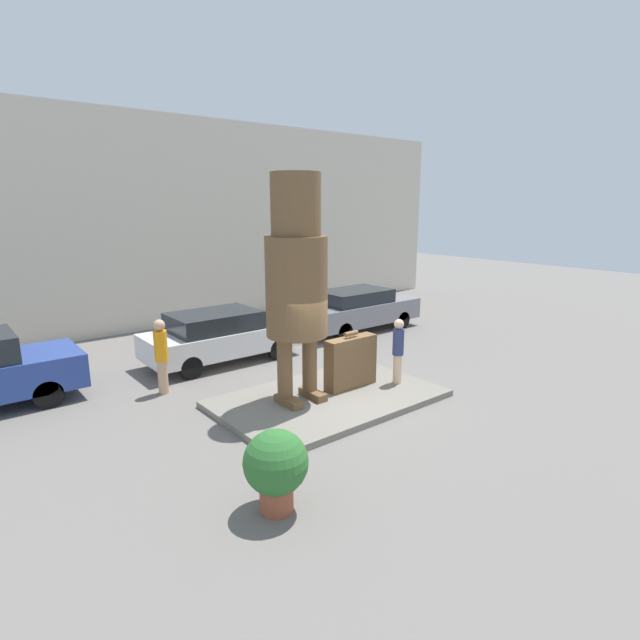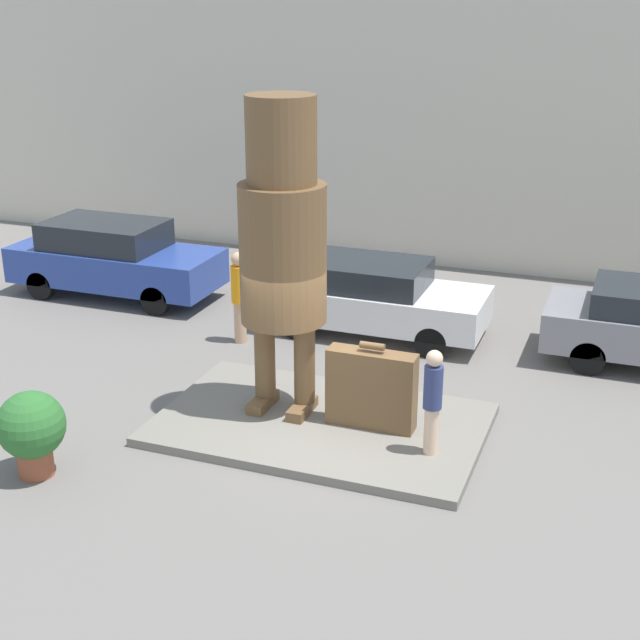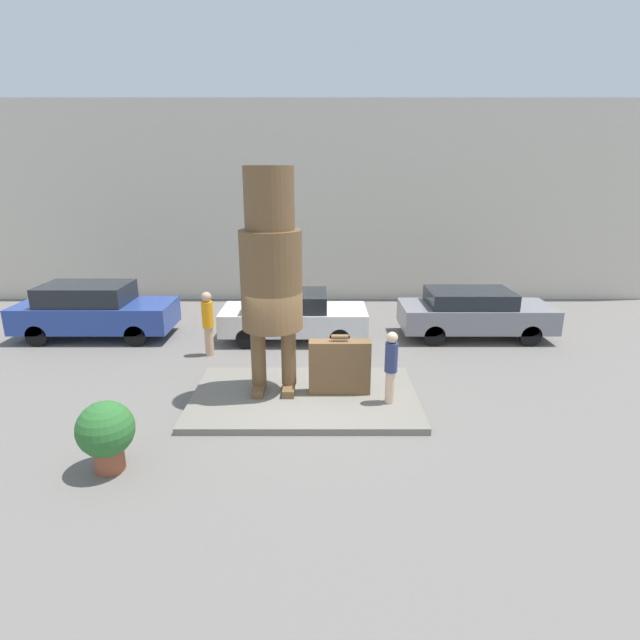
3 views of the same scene
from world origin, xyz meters
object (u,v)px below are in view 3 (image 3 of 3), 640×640
at_px(statue_figure, 273,266).
at_px(parked_car_grey, 476,312).
at_px(tourist, 393,365).
at_px(parked_car_white, 294,315).
at_px(giant_suitcase, 341,367).
at_px(planter_pot, 108,432).
at_px(parked_car_blue, 96,310).
at_px(worker_hivis, 210,321).

bearing_deg(statue_figure, parked_car_grey, 36.27).
distance_m(tourist, parked_car_white, 5.30).
xyz_separation_m(giant_suitcase, planter_pot, (-4.12, -2.89, -0.03)).
height_order(parked_car_white, planter_pot, parked_car_white).
height_order(giant_suitcase, tourist, tourist).
bearing_deg(tourist, giant_suitcase, 154.06).
bearing_deg(tourist, parked_car_white, 116.80).
bearing_deg(planter_pot, parked_car_blue, 114.73).
xyz_separation_m(tourist, parked_car_grey, (3.28, 4.96, -0.23)).
xyz_separation_m(tourist, parked_car_blue, (-8.58, 4.94, -0.15)).
bearing_deg(planter_pot, worker_hivis, 84.59).
distance_m(parked_car_grey, worker_hivis, 8.11).
relative_size(statue_figure, parked_car_white, 1.13).
height_order(parked_car_blue, parked_car_grey, parked_car_blue).
height_order(tourist, planter_pot, tourist).
bearing_deg(tourist, statue_figure, 165.88).
xyz_separation_m(giant_suitcase, worker_hivis, (-3.58, 2.81, 0.24)).
bearing_deg(statue_figure, tourist, -14.12).
distance_m(giant_suitcase, parked_car_grey, 6.22).
bearing_deg(statue_figure, giant_suitcase, -4.67).
distance_m(statue_figure, parked_car_blue, 7.68).
relative_size(giant_suitcase, planter_pot, 1.09).
relative_size(tourist, planter_pot, 1.27).
bearing_deg(giant_suitcase, tourist, -25.94).
bearing_deg(parked_car_grey, planter_pot, -139.21).
bearing_deg(parked_car_white, worker_hivis, -148.73).
xyz_separation_m(statue_figure, planter_pot, (-2.62, -3.02, -2.33)).
relative_size(parked_car_blue, parked_car_white, 1.07).
distance_m(parked_car_white, parked_car_grey, 5.67).
relative_size(parked_car_blue, planter_pot, 3.70).
xyz_separation_m(giant_suitcase, parked_car_grey, (4.36, 4.43, 0.04)).
bearing_deg(worker_hivis, statue_figure, -52.24).
xyz_separation_m(giant_suitcase, parked_car_white, (-1.30, 4.19, 0.02)).
bearing_deg(parked_car_blue, tourist, -29.96).
relative_size(parked_car_grey, worker_hivis, 2.51).
xyz_separation_m(parked_car_blue, parked_car_white, (6.19, -0.22, -0.09)).
height_order(parked_car_white, worker_hivis, worker_hivis).
xyz_separation_m(statue_figure, parked_car_grey, (5.87, 4.31, -2.26)).
relative_size(parked_car_white, parked_car_grey, 0.96).
bearing_deg(planter_pot, giant_suitcase, 35.06).
height_order(statue_figure, giant_suitcase, statue_figure).
bearing_deg(tourist, parked_car_blue, 150.04).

